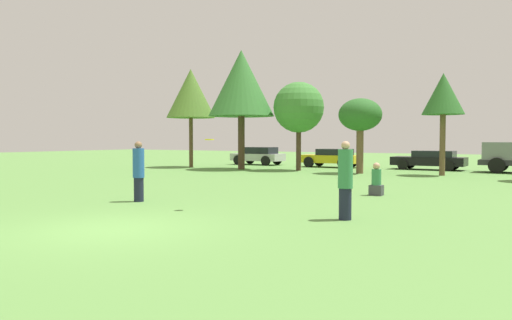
{
  "coord_description": "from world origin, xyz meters",
  "views": [
    {
      "loc": [
        7.98,
        -7.36,
        1.92
      ],
      "look_at": [
        0.47,
        5.2,
        1.3
      ],
      "focal_mm": 34.64,
      "sensor_mm": 36.0,
      "label": 1
    }
  ],
  "objects_px": {
    "person_thrower": "(139,171)",
    "frisbee": "(209,140)",
    "person_catcher": "(345,180)",
    "parked_car_silver": "(259,155)",
    "tree_2": "(299,108)",
    "parked_car_yellow": "(332,157)",
    "bystander_sitting": "(376,182)",
    "tree_3": "(360,116)",
    "tree_4": "(443,95)",
    "tree_0": "(191,94)",
    "tree_1": "(241,84)",
    "parked_car_black": "(430,160)"
  },
  "relations": [
    {
      "from": "person_thrower",
      "to": "frisbee",
      "type": "xyz_separation_m",
      "value": [
        2.92,
        -0.31,
        0.97
      ]
    },
    {
      "from": "person_catcher",
      "to": "parked_car_silver",
      "type": "height_order",
      "value": "person_catcher"
    },
    {
      "from": "person_thrower",
      "to": "person_catcher",
      "type": "bearing_deg",
      "value": 0.0
    },
    {
      "from": "tree_2",
      "to": "parked_car_yellow",
      "type": "bearing_deg",
      "value": 84.06
    },
    {
      "from": "person_thrower",
      "to": "bystander_sitting",
      "type": "relative_size",
      "value": 1.65
    },
    {
      "from": "person_catcher",
      "to": "tree_3",
      "type": "xyz_separation_m",
      "value": [
        -4.99,
        15.52,
        2.27
      ]
    },
    {
      "from": "frisbee",
      "to": "tree_2",
      "type": "xyz_separation_m",
      "value": [
        -5.34,
        16.48,
        1.93
      ]
    },
    {
      "from": "frisbee",
      "to": "tree_4",
      "type": "height_order",
      "value": "tree_4"
    },
    {
      "from": "tree_4",
      "to": "tree_0",
      "type": "bearing_deg",
      "value": -177.79
    },
    {
      "from": "tree_1",
      "to": "tree_4",
      "type": "bearing_deg",
      "value": 4.17
    },
    {
      "from": "person_thrower",
      "to": "tree_4",
      "type": "xyz_separation_m",
      "value": [
        5.95,
        16.21,
        3.29
      ]
    },
    {
      "from": "tree_1",
      "to": "parked_car_silver",
      "type": "xyz_separation_m",
      "value": [
        -1.92,
        5.4,
        -4.73
      ]
    },
    {
      "from": "bystander_sitting",
      "to": "tree_4",
      "type": "xyz_separation_m",
      "value": [
        0.19,
        10.8,
        3.76
      ]
    },
    {
      "from": "parked_car_black",
      "to": "parked_car_yellow",
      "type": "bearing_deg",
      "value": 6.69
    },
    {
      "from": "bystander_sitting",
      "to": "tree_3",
      "type": "relative_size",
      "value": 0.27
    },
    {
      "from": "person_thrower",
      "to": "frisbee",
      "type": "bearing_deg",
      "value": -6.07
    },
    {
      "from": "tree_2",
      "to": "parked_car_silver",
      "type": "height_order",
      "value": "tree_2"
    },
    {
      "from": "tree_1",
      "to": "tree_3",
      "type": "relative_size",
      "value": 1.8
    },
    {
      "from": "tree_1",
      "to": "tree_4",
      "type": "relative_size",
      "value": 1.4
    },
    {
      "from": "person_thrower",
      "to": "tree_0",
      "type": "relative_size",
      "value": 0.28
    },
    {
      "from": "tree_2",
      "to": "tree_4",
      "type": "bearing_deg",
      "value": 0.32
    },
    {
      "from": "tree_2",
      "to": "parked_car_yellow",
      "type": "xyz_separation_m",
      "value": [
        0.44,
        4.24,
        -3.16
      ]
    },
    {
      "from": "tree_1",
      "to": "tree_2",
      "type": "height_order",
      "value": "tree_1"
    },
    {
      "from": "tree_4",
      "to": "tree_2",
      "type": "bearing_deg",
      "value": -179.68
    },
    {
      "from": "tree_0",
      "to": "parked_car_yellow",
      "type": "height_order",
      "value": "tree_0"
    },
    {
      "from": "parked_car_black",
      "to": "tree_3",
      "type": "bearing_deg",
      "value": 65.4
    },
    {
      "from": "tree_2",
      "to": "parked_car_silver",
      "type": "bearing_deg",
      "value": 140.56
    },
    {
      "from": "person_thrower",
      "to": "tree_2",
      "type": "distance_m",
      "value": 16.6
    },
    {
      "from": "tree_0",
      "to": "tree_2",
      "type": "distance_m",
      "value": 7.99
    },
    {
      "from": "bystander_sitting",
      "to": "parked_car_yellow",
      "type": "height_order",
      "value": "parked_car_yellow"
    },
    {
      "from": "tree_3",
      "to": "parked_car_yellow",
      "type": "height_order",
      "value": "tree_3"
    },
    {
      "from": "person_catcher",
      "to": "tree_1",
      "type": "height_order",
      "value": "tree_1"
    },
    {
      "from": "tree_3",
      "to": "bystander_sitting",
      "type": "bearing_deg",
      "value": -68.07
    },
    {
      "from": "tree_1",
      "to": "person_thrower",
      "type": "bearing_deg",
      "value": -68.44
    },
    {
      "from": "frisbee",
      "to": "tree_2",
      "type": "bearing_deg",
      "value": 107.96
    },
    {
      "from": "person_catcher",
      "to": "tree_0",
      "type": "relative_size",
      "value": 0.28
    },
    {
      "from": "person_thrower",
      "to": "parked_car_yellow",
      "type": "height_order",
      "value": "person_thrower"
    },
    {
      "from": "tree_0",
      "to": "parked_car_silver",
      "type": "height_order",
      "value": "tree_0"
    },
    {
      "from": "tree_3",
      "to": "parked_car_silver",
      "type": "relative_size",
      "value": 1.06
    },
    {
      "from": "parked_car_black",
      "to": "frisbee",
      "type": "bearing_deg",
      "value": 87.54
    },
    {
      "from": "tree_4",
      "to": "parked_car_yellow",
      "type": "relative_size",
      "value": 1.34
    },
    {
      "from": "tree_3",
      "to": "tree_4",
      "type": "distance_m",
      "value": 4.44
    },
    {
      "from": "tree_2",
      "to": "tree_3",
      "type": "height_order",
      "value": "tree_2"
    },
    {
      "from": "person_catcher",
      "to": "tree_4",
      "type": "height_order",
      "value": "tree_4"
    },
    {
      "from": "person_catcher",
      "to": "bystander_sitting",
      "type": "bearing_deg",
      "value": -80.32
    },
    {
      "from": "parked_car_silver",
      "to": "frisbee",
      "type": "bearing_deg",
      "value": 118.79
    },
    {
      "from": "frisbee",
      "to": "tree_1",
      "type": "distance_m",
      "value": 18.38
    },
    {
      "from": "person_thrower",
      "to": "tree_1",
      "type": "distance_m",
      "value": 17.09
    },
    {
      "from": "person_thrower",
      "to": "parked_car_yellow",
      "type": "distance_m",
      "value": 20.5
    },
    {
      "from": "tree_0",
      "to": "tree_1",
      "type": "distance_m",
      "value": 4.27
    }
  ]
}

